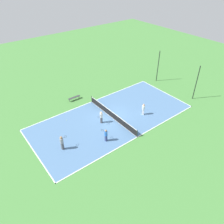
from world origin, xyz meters
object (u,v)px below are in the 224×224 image
at_px(tennis_net, 112,114).
at_px(player_near_blue, 106,135).
at_px(player_far_white, 101,116).
at_px(tennis_ball_near_net, 67,120).
at_px(player_baseline_gray, 62,142).
at_px(player_near_white, 143,109).
at_px(tennis_ball_left_sideline, 176,100).
at_px(bench, 74,98).
at_px(fence_post_back_left, 158,66).
at_px(fence_post_back_right, 196,83).

height_order(tennis_net, player_near_blue, player_near_blue).
bearing_deg(player_far_white, tennis_ball_near_net, -70.78).
height_order(player_baseline_gray, player_near_white, player_baseline_gray).
height_order(tennis_net, player_baseline_gray, player_baseline_gray).
bearing_deg(player_far_white, player_near_blue, 36.16).
xyz_separation_m(player_baseline_gray, tennis_ball_left_sideline, (1.17, 17.90, -1.01)).
bearing_deg(player_near_white, player_baseline_gray, 51.52).
height_order(bench, player_near_white, player_near_white).
relative_size(bench, fence_post_back_left, 0.36).
distance_m(player_near_white, tennis_ball_near_net, 10.14).
height_order(player_near_blue, tennis_ball_left_sideline, player_near_blue).
bearing_deg(tennis_ball_near_net, player_near_white, 59.59).
bearing_deg(tennis_ball_left_sideline, tennis_net, -103.42).
xyz_separation_m(tennis_net, fence_post_back_right, (3.64, 12.39, 2.09)).
bearing_deg(player_near_white, bench, -3.36).
bearing_deg(tennis_ball_near_net, bench, 138.50).
height_order(player_baseline_gray, player_near_blue, player_baseline_gray).
relative_size(player_baseline_gray, fence_post_back_left, 0.35).
xyz_separation_m(bench, fence_post_back_right, (10.50, 14.11, 2.22)).
distance_m(player_baseline_gray, tennis_ball_near_net, 5.25).
bearing_deg(player_baseline_gray, player_far_white, -6.48).
bearing_deg(player_near_white, tennis_ball_left_sideline, -128.28).
bearing_deg(bench, player_near_white, -58.68).
xyz_separation_m(player_near_blue, fence_post_back_right, (0.56, 15.66, 1.66)).
bearing_deg(bench, fence_post_back_left, -12.85).
xyz_separation_m(bench, tennis_ball_left_sideline, (9.27, 11.82, -0.34)).
xyz_separation_m(player_far_white, fence_post_back_right, (3.60, 14.13, 1.62)).
bearing_deg(player_baseline_gray, tennis_net, -8.66).
bearing_deg(fence_post_back_left, tennis_net, -73.63).
height_order(player_baseline_gray, fence_post_back_right, fence_post_back_right).
bearing_deg(tennis_ball_near_net, player_baseline_gray, -32.40).
distance_m(player_baseline_gray, player_near_white, 11.50).
bearing_deg(tennis_net, tennis_ball_near_net, -121.68).
bearing_deg(tennis_ball_left_sideline, player_near_white, -93.60).
distance_m(bench, player_baseline_gray, 10.15).
xyz_separation_m(tennis_net, bench, (-6.86, -1.72, -0.13)).
bearing_deg(tennis_ball_left_sideline, fence_post_back_right, 61.72).
relative_size(player_near_white, player_far_white, 0.98).
relative_size(tennis_net, fence_post_back_left, 1.84).
xyz_separation_m(bench, player_near_white, (8.87, 5.39, 0.58)).
relative_size(player_far_white, tennis_ball_left_sideline, 24.87).
bearing_deg(fence_post_back_right, fence_post_back_left, 180.00).
bearing_deg(tennis_ball_near_net, player_far_white, 46.33).
bearing_deg(tennis_net, fence_post_back_right, 73.63).
height_order(player_far_white, tennis_ball_left_sideline, player_far_white).
distance_m(bench, tennis_ball_left_sideline, 15.03).
height_order(player_near_white, player_far_white, player_far_white).
xyz_separation_m(player_far_white, fence_post_back_left, (-3.68, 14.13, 1.62)).
height_order(tennis_ball_near_net, fence_post_back_right, fence_post_back_right).
distance_m(bench, player_near_white, 10.39).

